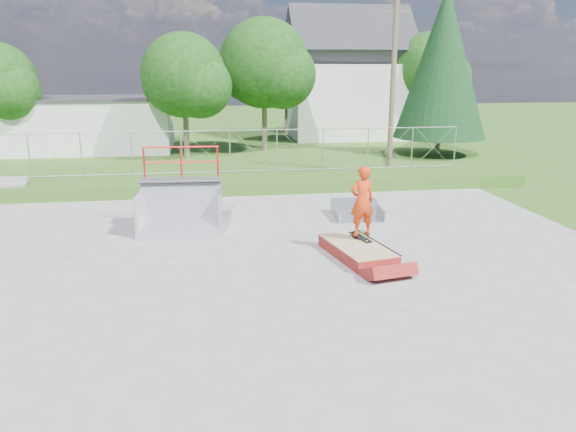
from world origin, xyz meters
The scene contains 19 objects.
ground centered at (0.00, 0.00, 0.00)m, with size 120.00×120.00×0.00m, color #325518.
concrete_pad centered at (0.00, 0.00, 0.02)m, with size 20.00×16.00×0.04m, color gray.
grass_berm centered at (0.00, 9.50, 0.25)m, with size 24.00×3.00×0.50m, color #325518.
grind_box centered at (2.81, 0.48, 0.18)m, with size 1.66×2.65×0.37m.
quarter_pipe centered at (-1.84, 3.62, 1.23)m, with size 2.46×2.08×2.46m, color #AFB1B8, non-canonical shape.
flat_bank_ramp centered at (3.89, 4.36, 0.24)m, with size 1.54×1.64×0.47m, color #AFB1B8, non-canonical shape.
skateboard centered at (3.02, 0.90, 0.41)m, with size 0.22×0.80×0.02m, color black.
skater centered at (3.02, 0.90, 1.35)m, with size 0.69×0.45×1.88m, color red.
concrete_stairs centered at (-8.50, 8.70, 0.40)m, with size 1.50×1.60×0.80m, color gray, non-canonical shape.
chain_link_fence centered at (0.00, 10.50, 1.40)m, with size 20.00×0.06×1.80m, color #979B9F, non-canonical shape.
utility_building_flat centered at (-8.00, 22.00, 1.50)m, with size 10.00×6.00×3.00m, color silver.
gable_house centered at (9.00, 26.00, 3.84)m, with size 8.40×6.08×8.94m.
utility_pole centered at (7.50, 12.00, 4.00)m, with size 0.24×0.24×8.00m, color brown.
tree_left_near centered at (-1.75, 17.83, 4.24)m, with size 4.76×4.48×6.65m.
tree_center centered at (2.78, 19.81, 4.85)m, with size 5.44×5.12×7.60m.
tree_left_far centered at (-11.77, 19.85, 3.94)m, with size 4.42×4.16×6.18m.
tree_right_far centered at (14.27, 23.82, 4.54)m, with size 5.10×4.80×7.12m.
tree_back_mid centered at (5.21, 27.86, 3.63)m, with size 4.08×3.84×5.70m.
conifer_tree centered at (12.00, 17.00, 5.05)m, with size 5.04×5.04×9.10m.
Camera 1 is at (-1.05, -13.07, 4.86)m, focal length 35.00 mm.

